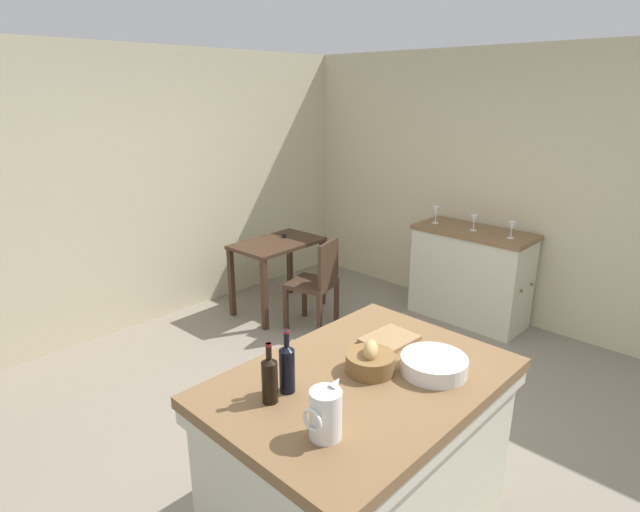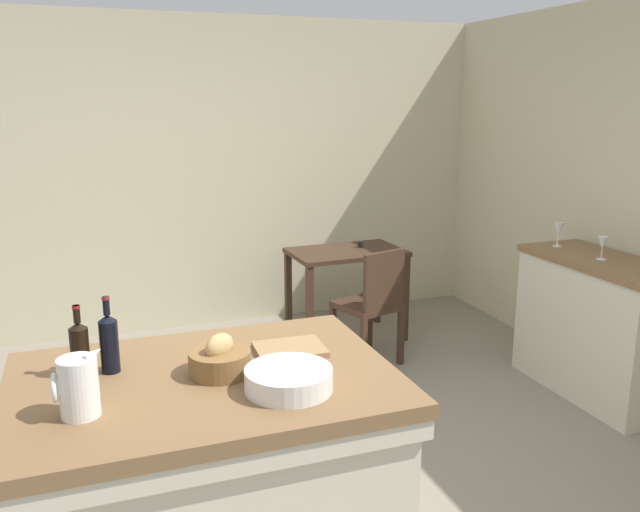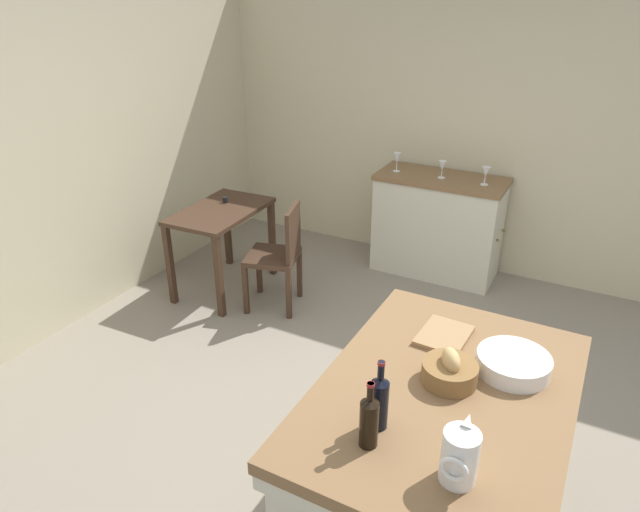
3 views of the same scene
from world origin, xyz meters
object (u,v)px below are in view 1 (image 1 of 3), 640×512
at_px(wine_glass_left, 474,220).
at_px(wine_glass_middle, 436,212).
at_px(side_cabinet, 470,275).
at_px(bread_basket, 370,361).
at_px(wine_bottle_amber, 270,378).
at_px(wooden_chair, 317,282).
at_px(wash_bowl, 434,365).
at_px(wine_bottle_dark, 287,367).
at_px(wine_glass_far_left, 512,227).
at_px(island_table, 361,448).
at_px(writing_desk, 278,253).
at_px(cutting_board, 390,339).
at_px(pitcher, 325,414).

xyz_separation_m(wine_glass_left, wine_glass_middle, (-0.01, 0.41, 0.01)).
xyz_separation_m(side_cabinet, wine_glass_middle, (-0.04, 0.41, 0.58)).
bearing_deg(bread_basket, wine_bottle_amber, 162.47).
relative_size(side_cabinet, wine_glass_left, 7.55).
relative_size(wooden_chair, wash_bowl, 2.74).
bearing_deg(wine_bottle_dark, wine_glass_left, 12.83).
height_order(wine_glass_far_left, wine_glass_left, wine_glass_far_left).
relative_size(bread_basket, wine_glass_far_left, 1.58).
height_order(wine_glass_left, wine_glass_middle, wine_glass_middle).
height_order(side_cabinet, wine_glass_left, wine_glass_left).
bearing_deg(wine_glass_far_left, bread_basket, -169.59).
bearing_deg(island_table, writing_desk, 56.70).
xyz_separation_m(island_table, wooden_chair, (1.54, 1.81, -0.00)).
xyz_separation_m(wash_bowl, wine_glass_far_left, (2.44, 0.72, 0.09)).
bearing_deg(wine_glass_left, wooden_chair, 141.31).
xyz_separation_m(cutting_board, wine_glass_far_left, (2.33, 0.37, 0.12)).
distance_m(island_table, cutting_board, 0.59).
bearing_deg(wash_bowl, wine_glass_middle, 31.61).
xyz_separation_m(bread_basket, wine_glass_middle, (2.65, 1.27, 0.09)).
bearing_deg(wine_bottle_amber, wine_glass_far_left, 5.92).
xyz_separation_m(wooden_chair, wine_glass_middle, (1.17, -0.53, 0.56)).
height_order(side_cabinet, bread_basket, bread_basket).
relative_size(side_cabinet, bread_basket, 4.72).
distance_m(wooden_chair, wash_bowl, 2.44).
bearing_deg(bread_basket, wine_glass_far_left, 10.41).
distance_m(wine_bottle_dark, wine_glass_middle, 3.24).
bearing_deg(wine_bottle_amber, side_cabinet, 12.43).
height_order(wash_bowl, wine_glass_middle, wine_glass_middle).
bearing_deg(wash_bowl, bread_basket, 132.01).
bearing_deg(cutting_board, wine_glass_middle, 26.38).
height_order(island_table, wine_glass_left, wine_glass_left).
distance_m(wine_bottle_dark, wine_glass_far_left, 3.06).
xyz_separation_m(bread_basket, wine_bottle_amber, (-0.51, 0.16, 0.06)).
xyz_separation_m(cutting_board, wine_glass_middle, (2.33, 1.15, 0.13)).
xyz_separation_m(bread_basket, wine_glass_far_left, (2.65, 0.49, 0.08)).
distance_m(wash_bowl, wine_bottle_dark, 0.73).
bearing_deg(pitcher, wash_bowl, -3.77).
bearing_deg(pitcher, wine_glass_far_left, 11.94).
height_order(pitcher, wine_glass_far_left, pitcher).
xyz_separation_m(pitcher, wine_glass_left, (3.17, 1.04, 0.03)).
xyz_separation_m(wooden_chair, cutting_board, (-1.16, -1.68, 0.43)).
bearing_deg(wine_glass_middle, cutting_board, -153.62).
xyz_separation_m(wooden_chair, bread_basket, (-1.48, -1.80, 0.47)).
height_order(wine_bottle_dark, wine_bottle_amber, wine_bottle_dark).
relative_size(pitcher, wash_bowl, 0.76).
bearing_deg(pitcher, island_table, 21.36).
distance_m(side_cabinet, wine_bottle_dark, 3.21).
relative_size(wine_bottle_amber, wine_glass_left, 1.89).
distance_m(writing_desk, cutting_board, 2.59).
bearing_deg(wooden_chair, wine_glass_far_left, -48.38).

